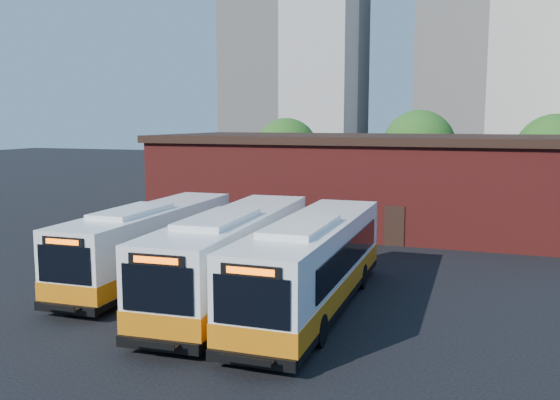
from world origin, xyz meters
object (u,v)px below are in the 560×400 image
(bus_west, at_px, (151,245))
(bus_mideast, at_px, (313,267))
(bus_midwest, at_px, (234,259))
(transit_worker, at_px, (273,327))

(bus_west, height_order, bus_mideast, bus_mideast)
(bus_midwest, bearing_deg, bus_west, 158.13)
(bus_midwest, bearing_deg, bus_mideast, -6.49)
(bus_west, bearing_deg, bus_midwest, -20.34)
(bus_west, relative_size, bus_midwest, 0.94)
(bus_west, relative_size, transit_worker, 7.21)
(bus_midwest, xyz_separation_m, bus_mideast, (3.46, -0.18, -0.02))
(bus_midwest, relative_size, transit_worker, 7.68)
(transit_worker, bearing_deg, bus_midwest, 32.41)
(bus_mideast, distance_m, transit_worker, 4.87)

